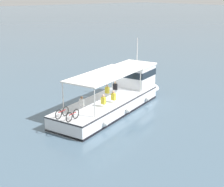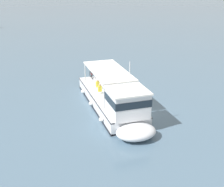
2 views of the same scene
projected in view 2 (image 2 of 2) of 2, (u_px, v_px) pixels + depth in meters
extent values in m
plane|color=slate|center=(134.00, 117.00, 25.13)|extent=(400.00, 400.00, 0.00)
cube|color=silver|center=(110.00, 100.00, 27.13)|extent=(11.26, 6.45, 1.10)
ellipsoid|color=silver|center=(136.00, 132.00, 21.63)|extent=(3.02, 3.49, 1.01)
cube|color=black|center=(110.00, 105.00, 27.29)|extent=(11.27, 6.49, 0.16)
cube|color=#2D2D33|center=(110.00, 95.00, 26.95)|extent=(11.28, 6.51, 0.10)
cube|color=silver|center=(128.00, 103.00, 22.68)|extent=(3.33, 3.40, 1.90)
cube|color=#19232D|center=(128.00, 99.00, 22.56)|extent=(3.39, 3.48, 0.56)
cube|color=white|center=(128.00, 90.00, 22.31)|extent=(3.53, 3.61, 0.12)
cube|color=white|center=(108.00, 71.00, 26.58)|extent=(7.29, 4.91, 0.10)
cylinder|color=silver|center=(136.00, 93.00, 24.46)|extent=(0.08, 0.08, 2.00)
cylinder|color=silver|center=(104.00, 97.00, 23.69)|extent=(0.08, 0.08, 2.00)
cylinder|color=silver|center=(112.00, 70.00, 30.23)|extent=(0.08, 0.08, 2.00)
cylinder|color=silver|center=(85.00, 73.00, 29.46)|extent=(0.08, 0.08, 2.00)
cylinder|color=silver|center=(130.00, 77.00, 21.62)|extent=(0.06, 0.06, 2.20)
sphere|color=white|center=(101.00, 119.00, 23.62)|extent=(0.36, 0.36, 0.36)
sphere|color=white|center=(91.00, 103.00, 26.55)|extent=(0.36, 0.36, 0.36)
sphere|color=white|center=(83.00, 91.00, 29.30)|extent=(0.36, 0.36, 0.36)
torus|color=black|center=(101.00, 75.00, 30.97)|extent=(0.65, 0.27, 0.66)
torus|color=black|center=(99.00, 73.00, 31.59)|extent=(0.65, 0.27, 0.66)
cylinder|color=maroon|center=(100.00, 73.00, 31.24)|extent=(0.68, 0.28, 0.06)
torus|color=black|center=(92.00, 76.00, 30.71)|extent=(0.65, 0.27, 0.66)
torus|color=black|center=(91.00, 74.00, 31.33)|extent=(0.65, 0.27, 0.66)
cylinder|color=maroon|center=(91.00, 74.00, 30.98)|extent=(0.68, 0.28, 0.06)
cube|color=white|center=(105.00, 79.00, 29.36)|extent=(0.31, 0.37, 0.52)
sphere|color=#9E7051|center=(105.00, 76.00, 29.23)|extent=(0.20, 0.20, 0.20)
cube|color=yellow|center=(98.00, 84.00, 28.01)|extent=(0.31, 0.37, 0.52)
sphere|color=tan|center=(98.00, 81.00, 27.88)|extent=(0.20, 0.20, 0.20)
cube|color=yellow|center=(100.00, 89.00, 26.93)|extent=(0.31, 0.37, 0.52)
sphere|color=tan|center=(100.00, 85.00, 26.80)|extent=(0.20, 0.20, 0.20)
cube|color=yellow|center=(118.00, 92.00, 26.27)|extent=(0.31, 0.37, 0.52)
sphere|color=beige|center=(118.00, 88.00, 26.13)|extent=(0.20, 0.20, 0.20)
cube|color=black|center=(123.00, 96.00, 25.21)|extent=(0.31, 0.37, 0.52)
sphere|color=beige|center=(123.00, 92.00, 25.08)|extent=(0.20, 0.20, 0.20)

